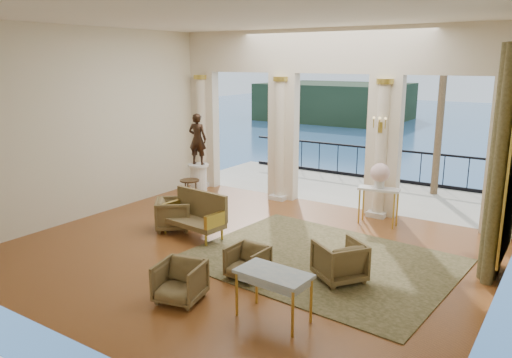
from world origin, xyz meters
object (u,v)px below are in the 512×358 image
Objects in this scene: armchair_c at (340,259)px; pedestal at (199,185)px; game_table at (274,277)px; console_table at (379,194)px; armchair_a at (180,280)px; side_table at (190,184)px; settee at (196,214)px; statue at (197,139)px; armchair_b at (247,261)px; armchair_d at (174,213)px.

pedestal reaches higher than armchair_c.
game_table is 5.06m from console_table.
pedestal is 1.11× the size of console_table.
armchair_a is at bearing -112.11° from console_table.
console_table is at bearing 19.54° from side_table.
settee reaches higher than game_table.
statue is at bearing 134.45° from settee.
console_table is (3.01, 2.90, 0.24)m from settee.
settee is (-2.16, 1.19, 0.16)m from armchair_b.
armchair_a is 0.89× the size of side_table.
armchair_a is 3.03m from settee.
side_table is (0.22, -0.61, 0.17)m from pedestal.
armchair_a is 0.92× the size of armchair_c.
armchair_d is at bearing -151.14° from console_table.
settee is 1.14× the size of statue.
settee is 1.58× the size of console_table.
settee is at bearing 150.18° from game_table.
armchair_b is 1.59m from armchair_c.
side_table reaches higher than armchair_d.
statue reaches higher than side_table.
pedestal is 0.80× the size of statue.
statue is at bearing 180.00° from pedestal.
armchair_b is 0.58× the size of game_table.
console_table reaches higher than armchair_a.
armchair_a is 1.11× the size of armchair_b.
pedestal is (-1.57, 1.96, 0.03)m from settee.
armchair_b is 0.60× the size of pedestal.
statue reaches higher than console_table.
pedestal reaches higher than side_table.
armchair_b is 4.34m from side_table.
pedestal is at bearing 166.28° from statue.
side_table is at bearing -13.21° from armchair_d.
console_table is (3.71, 2.87, 0.34)m from armchair_d.
statue is (-4.85, 4.11, 1.07)m from game_table.
pedestal is 1.34× the size of side_table.
armchair_b is 4.88m from pedestal.
armchair_d is at bearing -65.57° from pedestal.
game_table is 1.04× the size of pedestal.
side_table reaches higher than armchair_b.
armchair_a is 4.93m from side_table.
game_table is 0.84× the size of statue.
armchair_a is at bearing -48.89° from settee.
armchair_b is 0.67× the size of console_table.
pedestal is (-3.72, 3.15, 0.19)m from armchair_b.
armchair_d is 0.81× the size of console_table.
side_table is (-4.36, -1.55, -0.04)m from console_table.
armchair_b is 0.42× the size of settee.
pedestal is (-3.32, 4.44, 0.16)m from armchair_a.
armchair_a is 0.74× the size of console_table.
armchair_c is 5.61m from pedestal.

